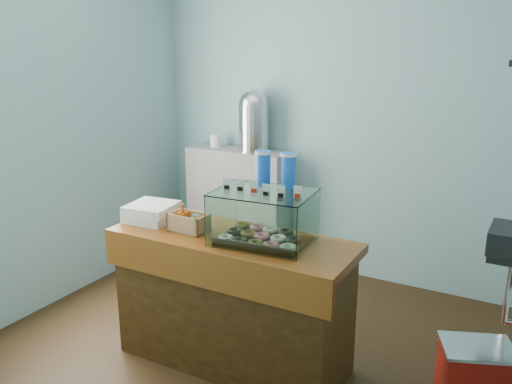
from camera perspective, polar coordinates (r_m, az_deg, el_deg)
The scene contains 9 objects.
ground at distance 4.05m, azimuth -0.45°, elevation -15.60°, with size 3.50×3.50×0.00m, color black.
room_shell at distance 3.47m, azimuth -0.07°, elevation 9.14°, with size 3.54×3.04×2.82m.
counter at distance 3.63m, azimuth -2.49°, elevation -11.24°, with size 1.60×0.60×0.90m.
back_shelf at distance 5.28m, azimuth -1.88°, elevation -1.35°, with size 1.00×0.32×1.10m, color gray.
display_case at distance 3.33m, azimuth 1.07°, elevation -2.34°, with size 0.63×0.49×0.54m.
condiment_crate at distance 3.55m, azimuth -7.19°, elevation -3.11°, with size 0.26×0.16×0.18m.
pastry_boxes at distance 3.79m, azimuth -10.91°, elevation -2.09°, with size 0.34×0.34×0.12m.
coffee_urn at distance 5.02m, azimuth -0.23°, elevation 7.69°, with size 0.31×0.31×0.57m.
red_cooler at distance 3.66m, azimuth 22.05°, elevation -17.23°, with size 0.50×0.45×0.36m.
Camera 1 is at (1.71, -3.00, 2.11)m, focal length 38.00 mm.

